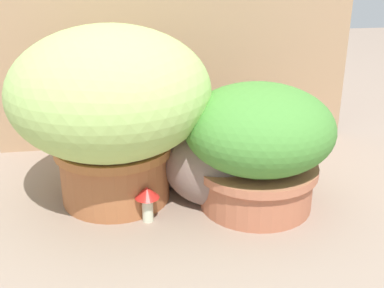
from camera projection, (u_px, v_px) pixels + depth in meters
name	position (u px, v px, depth m)	size (l,w,h in m)	color
ground_plane	(175.00, 209.00, 1.37)	(6.00, 6.00, 0.00)	gray
cardboard_backdrop	(175.00, 9.00, 1.66)	(1.28, 0.03, 0.98)	tan
grass_planter	(111.00, 104.00, 1.33)	(0.55, 0.55, 0.50)	#AB643A
leafy_planter	(258.00, 143.00, 1.33)	(0.41, 0.41, 0.35)	#B96A4B
cat	(212.00, 165.00, 1.35)	(0.33, 0.31, 0.32)	gray
mushroom_ornament_red	(147.00, 198.00, 1.29)	(0.07, 0.07, 0.10)	silver
mushroom_ornament_pink	(133.00, 177.00, 1.32)	(0.10, 0.10, 0.15)	silver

